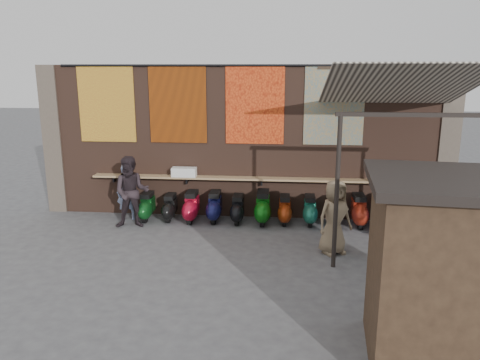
{
  "coord_description": "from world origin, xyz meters",
  "views": [
    {
      "loc": [
        1.02,
        -9.54,
        3.94
      ],
      "look_at": [
        0.04,
        1.2,
        1.33
      ],
      "focal_mm": 35.0,
      "sensor_mm": 36.0,
      "label": 1
    }
  ],
  "objects": [
    {
      "name": "diner_right",
      "position": [
        -2.69,
        1.4,
        0.91
      ],
      "size": [
        0.99,
        0.83,
        1.82
      ],
      "primitive_type": "imported",
      "rotation": [
        0.0,
        0.0,
        0.18
      ],
      "color": "#292025",
      "rests_on": "ground"
    },
    {
      "name": "market_stall",
      "position": [
        3.43,
        -3.62,
        1.24
      ],
      "size": [
        2.44,
        1.92,
        2.48
      ],
      "primitive_type": "cube",
      "rotation": [
        0.0,
        0.0,
        -0.09
      ],
      "color": "black",
      "rests_on": "ground"
    },
    {
      "name": "tapestry_sun",
      "position": [
        -1.7,
        2.48,
        3.0
      ],
      "size": [
        1.5,
        0.02,
        2.0
      ],
      "primitive_type": "cube",
      "color": "#C94E0B",
      "rests_on": "brick_wall"
    },
    {
      "name": "scooter_stool_7",
      "position": [
        1.76,
        2.03,
        0.37
      ],
      "size": [
        0.35,
        0.77,
        0.73
      ],
      "primitive_type": null,
      "color": "#175D49",
      "rests_on": "ground"
    },
    {
      "name": "scooter_stool_5",
      "position": [
        0.56,
        1.97,
        0.42
      ],
      "size": [
        0.4,
        0.89,
        0.84
      ],
      "primitive_type": null,
      "color": "#0C5A10",
      "rests_on": "ground"
    },
    {
      "name": "scooter_stool_1",
      "position": [
        -1.89,
        2.02,
        0.34
      ],
      "size": [
        0.32,
        0.72,
        0.68
      ],
      "primitive_type": null,
      "color": "black",
      "rests_on": "ground"
    },
    {
      "name": "scooter_stool_6",
      "position": [
        1.12,
        2.03,
        0.36
      ],
      "size": [
        0.34,
        0.76,
        0.72
      ],
      "primitive_type": null,
      "color": "maroon",
      "rests_on": "ground"
    },
    {
      "name": "tapestry_redgold",
      "position": [
        -3.6,
        2.48,
        3.0
      ],
      "size": [
        1.5,
        0.02,
        2.0
      ],
      "primitive_type": "cube",
      "color": "#993016",
      "rests_on": "brick_wall"
    },
    {
      "name": "stall_shelf",
      "position": [
        3.51,
        -2.74,
        0.9
      ],
      "size": [
        1.9,
        0.28,
        0.06
      ],
      "primitive_type": "cube",
      "rotation": [
        0.0,
        0.0,
        -0.09
      ],
      "color": "#473321",
      "rests_on": "market_stall"
    },
    {
      "name": "shelf_box",
      "position": [
        -1.54,
        2.3,
        1.24
      ],
      "size": [
        0.64,
        0.28,
        0.24
      ],
      "primitive_type": "cube",
      "color": "white",
      "rests_on": "eating_counter"
    },
    {
      "name": "awning_ledger",
      "position": [
        3.5,
        2.49,
        3.95
      ],
      "size": [
        3.3,
        0.08,
        0.12
      ],
      "primitive_type": "cube",
      "color": "#33261C",
      "rests_on": "brick_wall"
    },
    {
      "name": "scooter_stool_3",
      "position": [
        -0.7,
        2.05,
        0.39
      ],
      "size": [
        0.37,
        0.82,
        0.78
      ],
      "primitive_type": null,
      "color": "#121445",
      "rests_on": "ground"
    },
    {
      "name": "scooter_stool_8",
      "position": [
        2.35,
        2.0,
        0.36
      ],
      "size": [
        0.34,
        0.76,
        0.72
      ],
      "primitive_type": null,
      "color": "navy",
      "rests_on": "ground"
    },
    {
      "name": "shopper_navy",
      "position": [
        4.26,
        -0.18,
        0.86
      ],
      "size": [
        1.06,
        0.94,
        1.72
      ],
      "primitive_type": "imported",
      "rotation": [
        0.0,
        0.0,
        3.78
      ],
      "color": "black",
      "rests_on": "ground"
    },
    {
      "name": "scooter_stool_10",
      "position": [
        3.57,
        1.96,
        0.4
      ],
      "size": [
        0.38,
        0.85,
        0.81
      ],
      "primitive_type": null,
      "color": "#0D1090",
      "rests_on": "ground"
    },
    {
      "name": "diner_left",
      "position": [
        -3.01,
        2.0,
        0.75
      ],
      "size": [
        0.62,
        0.48,
        1.5
      ],
      "primitive_type": "imported",
      "rotation": [
        0.0,
        0.0,
        0.24
      ],
      "color": "#7E8DB7",
      "rests_on": "ground"
    },
    {
      "name": "hang_rail",
      "position": [
        0.0,
        2.47,
        3.98
      ],
      "size": [
        9.5,
        0.06,
        0.06
      ],
      "primitive_type": "cylinder",
      "rotation": [
        0.0,
        1.57,
        0.0
      ],
      "color": "black",
      "rests_on": "brick_wall"
    },
    {
      "name": "tapestry_orange",
      "position": [
        0.3,
        2.48,
        3.0
      ],
      "size": [
        1.5,
        0.02,
        2.0
      ],
      "primitive_type": "cube",
      "color": "#E8521D",
      "rests_on": "brick_wall"
    },
    {
      "name": "tapestry_multi",
      "position": [
        2.3,
        2.48,
        3.0
      ],
      "size": [
        1.5,
        0.02,
        2.0
      ],
      "primitive_type": "cube",
      "color": "teal",
      "rests_on": "brick_wall"
    },
    {
      "name": "awning_header",
      "position": [
        3.5,
        -0.6,
        3.08
      ],
      "size": [
        3.0,
        0.08,
        0.08
      ],
      "primitive_type": "cube",
      "color": "black",
      "rests_on": "awning_post_left"
    },
    {
      "name": "awning_canvas",
      "position": [
        3.5,
        0.9,
        3.55
      ],
      "size": [
        3.2,
        3.28,
        0.97
      ],
      "primitive_type": "cube",
      "rotation": [
        -0.28,
        0.0,
        0.0
      ],
      "color": "beige",
      "rests_on": "brick_wall"
    },
    {
      "name": "brick_wall",
      "position": [
        0.0,
        2.7,
        2.0
      ],
      "size": [
        10.0,
        0.4,
        4.0
      ],
      "primitive_type": "cube",
      "color": "brown",
      "rests_on": "ground"
    },
    {
      "name": "stall_sign",
      "position": [
        3.51,
        -2.74,
        1.8
      ],
      "size": [
        1.2,
        0.15,
        0.5
      ],
      "primitive_type": "cube",
      "rotation": [
        0.0,
        0.0,
        -0.09
      ],
      "color": "gold",
      "rests_on": "market_stall"
    },
    {
      "name": "pier_right",
      "position": [
        5.2,
        2.7,
        2.0
      ],
      "size": [
        0.5,
        0.5,
        4.0
      ],
      "primitive_type": "cube",
      "color": "#4C4238",
      "rests_on": "ground"
    },
    {
      "name": "eating_counter",
      "position": [
        0.0,
        2.33,
        1.1
      ],
      "size": [
        8.0,
        0.32,
        0.05
      ],
      "primitive_type": "cube",
      "color": "#9E7A51",
      "rests_on": "brick_wall"
    },
    {
      "name": "scooter_stool_0",
      "position": [
        -2.5,
        1.99,
        0.36
      ],
      "size": [
        0.34,
        0.76,
        0.72
      ],
      "primitive_type": null,
      "color": "#0D4317",
      "rests_on": "ground"
    },
    {
      "name": "scooter_stool_2",
      "position": [
        -1.31,
        1.97,
        0.39
      ],
      "size": [
        0.37,
        0.83,
        0.78
      ],
      "primitive_type": null,
      "color": "#B20D27",
      "rests_on": "ground"
    },
    {
      "name": "pier_left",
      "position": [
        -5.2,
        2.7,
        2.0
      ],
      "size": [
        0.5,
        0.5,
        4.0
      ],
      "primitive_type": "cube",
      "color": "#4C4238",
      "rests_on": "ground"
    },
    {
      "name": "scooter_stool_9",
      "position": [
        2.99,
        1.99,
        0.4
      ],
      "size": [
        0.38,
        0.85,
        0.8
      ],
      "primitive_type": null,
      "color": "maroon",
      "rests_on": "ground"
    },
    {
      "name": "awning_post_left",
      "position": [
        2.1,
        -0.6,
        1.55
      ],
      "size": [
        0.09,
        0.09,
        3.1
      ],
      "primitive_type": "cylinder",
      "color": "black",
      "rests_on": "ground"
    },
    {
      "name": "shopper_tan",
      "position": [
        2.17,
        0.13,
        0.82
      ],
      "size": [
        0.95,
        0.85,
        1.64
      ],
      "primitive_type": "imported",
      "rotation": [
        0.0,
        0.0,
        0.51
      ],
      "color": "#7B674E",
      "rests_on": "ground"
    },
    {
      "name": "shopper_grey",
      "position": [
        4.9,
        0.23,
        0.75
      ],
      "size": [
        1.06,
        0.73,
        1.5
      ],
      "primitive_type": "imported",
      "rotation": [
        0.0,
        0.0,
        2.95
      ],
      "color": "#5E5E63",
      "rests_on": "ground"
    },
    {
      "name": "scooter_stool_4",
      "position": [
        -0.09,
        1.99,
        0.36
      ],
      "size": [
        0.34,
        0.76,
        0.72
      ],
      "primitive_type": null,
      "color": "black",
      "rests_on": "ground"
    },
    {
      "name": "stall_roof",
      "position": [
        3.43,
        -3.62,
        2.54
      ],
      "size": [
        2.74,
        2.21,
        0.12
      ],
      "primitive_type": "cube",
      "rotation": [
        0.0,
        0.0,
        -0.09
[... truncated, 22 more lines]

